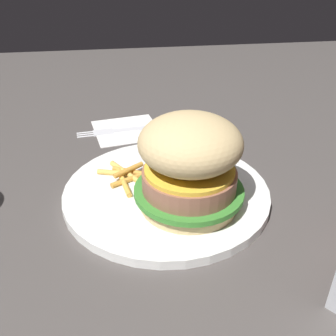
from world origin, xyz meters
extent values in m
plane|color=#47423F|center=(0.00, 0.00, 0.00)|extent=(1.60, 1.60, 0.00)
cylinder|color=white|center=(0.00, 0.01, 0.01)|extent=(0.26, 0.26, 0.01)
cylinder|color=tan|center=(-0.02, 0.05, 0.02)|extent=(0.12, 0.12, 0.02)
cylinder|color=#387F2D|center=(-0.02, 0.05, 0.03)|extent=(0.13, 0.13, 0.01)
cylinder|color=#8E5B47|center=(-0.02, 0.05, 0.05)|extent=(0.11, 0.11, 0.02)
cylinder|color=yellow|center=(-0.02, 0.05, 0.06)|extent=(0.10, 0.10, 0.01)
ellipsoid|color=tan|center=(-0.02, 0.05, 0.09)|extent=(0.12, 0.12, 0.06)
cylinder|color=gold|center=(0.05, -0.01, 0.02)|extent=(0.05, 0.03, 0.01)
cylinder|color=#E5B251|center=(0.05, -0.03, 0.02)|extent=(0.05, 0.07, 0.01)
cylinder|color=gold|center=(0.03, -0.03, 0.02)|extent=(0.07, 0.04, 0.01)
cylinder|color=gold|center=(0.05, -0.01, 0.02)|extent=(0.02, 0.07, 0.01)
cylinder|color=gold|center=(0.05, -0.03, 0.02)|extent=(0.04, 0.03, 0.01)
cylinder|color=#E5B251|center=(0.07, -0.03, 0.02)|extent=(0.05, 0.02, 0.01)
cube|color=white|center=(0.04, -0.20, 0.00)|extent=(0.13, 0.13, 0.00)
cube|color=silver|center=(0.01, -0.20, 0.00)|extent=(0.11, 0.03, 0.00)
cube|color=silver|center=(0.08, -0.20, 0.00)|extent=(0.04, 0.03, 0.00)
cylinder|color=silver|center=(0.11, -0.20, 0.00)|extent=(0.03, 0.01, 0.00)
cylinder|color=silver|center=(0.11, -0.19, 0.00)|extent=(0.03, 0.01, 0.00)
cylinder|color=silver|center=(0.11, -0.18, 0.00)|extent=(0.03, 0.01, 0.00)
camera|label=1|loc=(0.06, 0.42, 0.29)|focal=40.83mm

